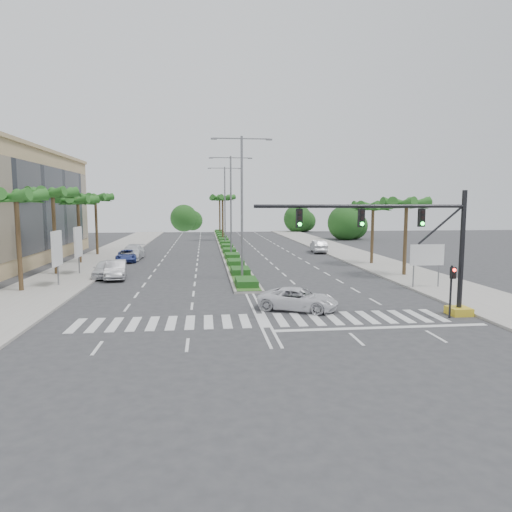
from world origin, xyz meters
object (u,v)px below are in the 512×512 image
Objects in this scene: car_right at (319,246)px; car_parked_c at (127,256)px; car_parked_b at (116,270)px; car_crossing at (298,299)px; car_parked_d at (132,253)px; car_parked_a at (105,269)px.

car_parked_c is at bearing 21.55° from car_right.
car_parked_b is 18.71m from car_crossing.
car_parked_b is at bearing -84.09° from car_parked_d.
car_parked_a is at bearing 139.32° from car_parked_b.
car_right is (23.28, 5.01, 0.00)m from car_parked_d.
car_parked_d is 1.13× the size of car_right.
car_parked_d reaches higher than car_parked_c.
car_parked_c is (-1.00, 11.70, -0.13)m from car_parked_b.
car_parked_c is at bearing -96.31° from car_parked_d.
car_parked_a is at bearing -88.33° from car_parked_d.
car_parked_b is 0.85× the size of car_parked_d.
car_crossing is at bearing -52.26° from car_parked_b.
car_right is at bearing 15.23° from car_parked_d.
car_parked_b is 13.66m from car_parked_d.
car_crossing is 0.98× the size of car_right.
car_parked_b is 0.99× the size of car_crossing.
car_parked_c is at bearing 87.48° from car_parked_b.
car_parked_c is 0.85× the size of car_parked_d.
car_parked_a is 19.88m from car_crossing.
car_parked_d reaches higher than car_parked_b.
car_crossing reaches higher than car_parked_c.
car_parked_c is at bearing 54.61° from car_crossing.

